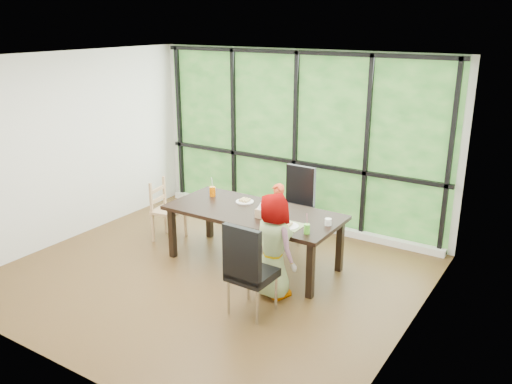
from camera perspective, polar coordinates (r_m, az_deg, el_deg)
ground at (r=6.90m, az=-4.85°, el=-8.84°), size 5.00×5.00×0.00m
back_wall at (r=8.23m, az=4.42°, el=5.69°), size 5.00×0.00×5.00m
foliage_backdrop at (r=8.22m, az=4.35°, el=5.66°), size 4.80×0.02×2.65m
window_mullions at (r=8.18m, az=4.22°, el=5.61°), size 4.80×0.06×2.65m
window_sill at (r=8.53m, az=3.89°, el=-2.99°), size 4.80×0.12×0.10m
dining_table at (r=7.02m, az=-0.25°, el=-4.89°), size 2.34×1.13×0.75m
chair_window_leather at (r=7.74m, az=4.08°, el=-1.38°), size 0.47×0.47×1.08m
chair_interior_leather at (r=5.83m, az=-0.40°, el=-8.15°), size 0.47×0.47×1.08m
chair_end_beech at (r=7.86m, az=-9.36°, el=-1.96°), size 0.47×0.48×0.90m
child_toddler at (r=7.47m, az=2.31°, el=-2.62°), size 0.40×0.32×0.95m
child_older at (r=6.14m, az=2.17°, el=-5.81°), size 0.72×0.59×1.26m
placemat at (r=6.42m, az=3.20°, el=-3.54°), size 0.41×0.30×0.01m
plate_far at (r=7.19m, az=-1.22°, el=-1.04°), size 0.24×0.24×0.02m
plate_near at (r=6.37m, az=3.43°, el=-3.68°), size 0.27×0.27×0.02m
orange_cup at (r=7.44m, az=-4.69°, el=0.06°), size 0.09×0.09×0.13m
green_cup at (r=6.18m, az=5.48°, el=-3.96°), size 0.07×0.07×0.11m
white_mug at (r=6.45m, az=7.75°, el=-3.21°), size 0.08×0.08×0.08m
tissue_box at (r=6.64m, az=0.64°, el=-2.26°), size 0.13×0.13×0.11m
crepe_rolls_far at (r=7.18m, az=-1.22°, el=-0.85°), size 0.15×0.12×0.04m
crepe_rolls_near at (r=6.36m, az=3.43°, el=-3.46°), size 0.10×0.12×0.04m
straw_white at (r=7.41m, az=-4.72°, el=0.85°), size 0.01×0.04×0.20m
straw_pink at (r=6.14m, az=5.51°, el=-3.12°), size 0.01×0.04×0.20m
tissue at (r=6.60m, az=0.64°, el=-1.35°), size 0.12×0.12×0.11m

